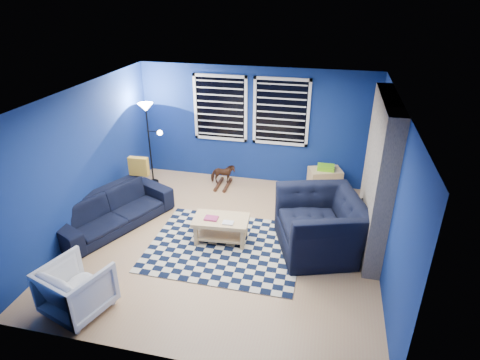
# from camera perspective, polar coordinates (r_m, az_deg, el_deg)

# --- Properties ---
(floor) EXTENTS (5.00, 5.00, 0.00)m
(floor) POSITION_cam_1_polar(r_m,az_deg,el_deg) (6.99, -2.02, -8.54)
(floor) COLOR tan
(floor) RESTS_ON ground
(ceiling) EXTENTS (5.00, 5.00, 0.00)m
(ceiling) POSITION_cam_1_polar(r_m,az_deg,el_deg) (5.94, -2.40, 11.73)
(ceiling) COLOR white
(ceiling) RESTS_ON wall_back
(wall_back) EXTENTS (5.00, 0.00, 5.00)m
(wall_back) POSITION_cam_1_polar(r_m,az_deg,el_deg) (8.63, 2.14, 7.68)
(wall_back) COLOR navy
(wall_back) RESTS_ON floor
(wall_left) EXTENTS (0.00, 5.00, 5.00)m
(wall_left) POSITION_cam_1_polar(r_m,az_deg,el_deg) (7.38, -21.32, 2.58)
(wall_left) COLOR navy
(wall_left) RESTS_ON floor
(wall_right) EXTENTS (0.00, 5.00, 5.00)m
(wall_right) POSITION_cam_1_polar(r_m,az_deg,el_deg) (6.25, 20.53, -1.49)
(wall_right) COLOR navy
(wall_right) RESTS_ON floor
(fireplace) EXTENTS (0.65, 2.00, 2.50)m
(fireplace) POSITION_cam_1_polar(r_m,az_deg,el_deg) (6.70, 18.86, 0.14)
(fireplace) COLOR gray
(fireplace) RESTS_ON floor
(window_left) EXTENTS (1.17, 0.06, 1.42)m
(window_left) POSITION_cam_1_polar(r_m,az_deg,el_deg) (8.66, -2.83, 10.15)
(window_left) COLOR black
(window_left) RESTS_ON wall_back
(window_right) EXTENTS (1.17, 0.06, 1.42)m
(window_right) POSITION_cam_1_polar(r_m,az_deg,el_deg) (8.41, 5.86, 9.57)
(window_right) COLOR black
(window_right) RESTS_ON wall_back
(tv) EXTENTS (0.07, 1.00, 0.58)m
(tv) POSITION_cam_1_polar(r_m,az_deg,el_deg) (8.02, 18.93, 5.96)
(tv) COLOR black
(tv) RESTS_ON wall_right
(rug) EXTENTS (2.52, 2.02, 0.02)m
(rug) POSITION_cam_1_polar(r_m,az_deg,el_deg) (6.83, -2.12, -9.41)
(rug) COLOR black
(rug) RESTS_ON floor
(sofa) EXTENTS (2.36, 1.69, 0.64)m
(sofa) POSITION_cam_1_polar(r_m,az_deg,el_deg) (7.57, -17.64, -4.09)
(sofa) COLOR black
(sofa) RESTS_ON floor
(armchair_big) EXTENTS (1.76, 1.65, 0.93)m
(armchair_big) POSITION_cam_1_polar(r_m,az_deg,el_deg) (6.66, 11.37, -6.23)
(armchair_big) COLOR black
(armchair_big) RESTS_ON floor
(armchair_bent) EXTENTS (0.97, 0.98, 0.72)m
(armchair_bent) POSITION_cam_1_polar(r_m,az_deg,el_deg) (5.89, -22.18, -14.08)
(armchair_bent) COLOR gray
(armchair_bent) RESTS_ON floor
(rocking_horse) EXTENTS (0.40, 0.56, 0.44)m
(rocking_horse) POSITION_cam_1_polar(r_m,az_deg,el_deg) (8.65, -2.46, 0.84)
(rocking_horse) COLOR #452316
(rocking_horse) RESTS_ON floor
(coffee_table) EXTENTS (0.96, 0.61, 0.46)m
(coffee_table) POSITION_cam_1_polar(r_m,az_deg,el_deg) (6.81, -2.72, -6.38)
(coffee_table) COLOR #DFB27D
(coffee_table) RESTS_ON rug
(cabinet) EXTENTS (0.75, 0.61, 0.63)m
(cabinet) POSITION_cam_1_polar(r_m,az_deg,el_deg) (8.55, 11.92, -0.10)
(cabinet) COLOR #DFB27D
(cabinet) RESTS_ON floor
(floor_lamp) EXTENTS (0.49, 0.30, 1.79)m
(floor_lamp) POSITION_cam_1_polar(r_m,az_deg,el_deg) (8.59, -12.99, 8.48)
(floor_lamp) COLOR black
(floor_lamp) RESTS_ON floor
(throw_pillow) EXTENTS (0.38, 0.12, 0.36)m
(throw_pillow) POSITION_cam_1_polar(r_m,az_deg,el_deg) (7.94, -14.21, 1.90)
(throw_pillow) COLOR gold
(throw_pillow) RESTS_ON sofa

